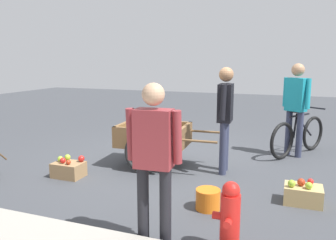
{
  "coord_description": "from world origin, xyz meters",
  "views": [
    {
      "loc": [
        -1.78,
        5.21,
        1.74
      ],
      "look_at": [
        0.13,
        0.09,
        0.75
      ],
      "focal_mm": 36.34,
      "sensor_mm": 36.0,
      "label": 1
    }
  ],
  "objects_px": {
    "fruit_cart": "(154,139)",
    "mixed_fruit_crate": "(303,194)",
    "apple_crate": "(69,169)",
    "bystander_person": "(154,151)",
    "plastic_bucket": "(208,199)",
    "fire_hydrant": "(230,217)",
    "bicycle": "(298,136)",
    "cyclist_person": "(296,101)",
    "vendor_person": "(225,111)"
  },
  "relations": [
    {
      "from": "bicycle",
      "to": "apple_crate",
      "type": "xyz_separation_m",
      "value": [
        3.2,
        2.48,
        -0.23
      ]
    },
    {
      "from": "cyclist_person",
      "to": "bystander_person",
      "type": "relative_size",
      "value": 1.08
    },
    {
      "from": "fruit_cart",
      "to": "bicycle",
      "type": "relative_size",
      "value": 1.17
    },
    {
      "from": "fruit_cart",
      "to": "fire_hydrant",
      "type": "height_order",
      "value": "fruit_cart"
    },
    {
      "from": "fruit_cart",
      "to": "bicycle",
      "type": "xyz_separation_m",
      "value": [
        -2.23,
        -1.52,
        -0.09
      ]
    },
    {
      "from": "vendor_person",
      "to": "fire_hydrant",
      "type": "bearing_deg",
      "value": 102.57
    },
    {
      "from": "bicycle",
      "to": "mixed_fruit_crate",
      "type": "distance_m",
      "value": 2.3
    },
    {
      "from": "fruit_cart",
      "to": "cyclist_person",
      "type": "relative_size",
      "value": 1.02
    },
    {
      "from": "bicycle",
      "to": "fire_hydrant",
      "type": "relative_size",
      "value": 2.15
    },
    {
      "from": "cyclist_person",
      "to": "apple_crate",
      "type": "xyz_separation_m",
      "value": [
        3.12,
        2.36,
        -0.87
      ]
    },
    {
      "from": "fruit_cart",
      "to": "apple_crate",
      "type": "xyz_separation_m",
      "value": [
        0.97,
        0.96,
        -0.32
      ]
    },
    {
      "from": "bystander_person",
      "to": "cyclist_person",
      "type": "bearing_deg",
      "value": -108.28
    },
    {
      "from": "vendor_person",
      "to": "apple_crate",
      "type": "bearing_deg",
      "value": 25.6
    },
    {
      "from": "fruit_cart",
      "to": "mixed_fruit_crate",
      "type": "height_order",
      "value": "fruit_cart"
    },
    {
      "from": "fruit_cart",
      "to": "fire_hydrant",
      "type": "relative_size",
      "value": 2.52
    },
    {
      "from": "vendor_person",
      "to": "fire_hydrant",
      "type": "relative_size",
      "value": 2.41
    },
    {
      "from": "cyclist_person",
      "to": "plastic_bucket",
      "type": "relative_size",
      "value": 5.79
    },
    {
      "from": "bicycle",
      "to": "plastic_bucket",
      "type": "xyz_separation_m",
      "value": [
        0.99,
        2.85,
        -0.23
      ]
    },
    {
      "from": "cyclist_person",
      "to": "apple_crate",
      "type": "bearing_deg",
      "value": 37.07
    },
    {
      "from": "cyclist_person",
      "to": "mixed_fruit_crate",
      "type": "relative_size",
      "value": 3.77
    },
    {
      "from": "apple_crate",
      "to": "mixed_fruit_crate",
      "type": "xyz_separation_m",
      "value": [
        -3.26,
        -0.2,
        -0.0
      ]
    },
    {
      "from": "cyclist_person",
      "to": "mixed_fruit_crate",
      "type": "distance_m",
      "value": 2.33
    },
    {
      "from": "fruit_cart",
      "to": "fire_hydrant",
      "type": "distance_m",
      "value": 2.68
    },
    {
      "from": "fruit_cart",
      "to": "bicycle",
      "type": "height_order",
      "value": "bicycle"
    },
    {
      "from": "plastic_bucket",
      "to": "mixed_fruit_crate",
      "type": "bearing_deg",
      "value": -151.86
    },
    {
      "from": "fire_hydrant",
      "to": "plastic_bucket",
      "type": "height_order",
      "value": "fire_hydrant"
    },
    {
      "from": "apple_crate",
      "to": "vendor_person",
      "type": "bearing_deg",
      "value": -154.4
    },
    {
      "from": "vendor_person",
      "to": "fire_hydrant",
      "type": "distance_m",
      "value": 2.32
    },
    {
      "from": "fruit_cart",
      "to": "fire_hydrant",
      "type": "xyz_separation_m",
      "value": [
        -1.64,
        2.12,
        -0.11
      ]
    },
    {
      "from": "fire_hydrant",
      "to": "apple_crate",
      "type": "distance_m",
      "value": 2.86
    },
    {
      "from": "bystander_person",
      "to": "fruit_cart",
      "type": "bearing_deg",
      "value": -67.01
    },
    {
      "from": "vendor_person",
      "to": "mixed_fruit_crate",
      "type": "xyz_separation_m",
      "value": [
        -1.13,
        0.82,
        -0.85
      ]
    },
    {
      "from": "mixed_fruit_crate",
      "to": "apple_crate",
      "type": "bearing_deg",
      "value": 3.46
    },
    {
      "from": "fire_hydrant",
      "to": "bystander_person",
      "type": "height_order",
      "value": "bystander_person"
    },
    {
      "from": "apple_crate",
      "to": "fire_hydrant",
      "type": "bearing_deg",
      "value": 155.99
    },
    {
      "from": "fire_hydrant",
      "to": "mixed_fruit_crate",
      "type": "bearing_deg",
      "value": -115.52
    },
    {
      "from": "bicycle",
      "to": "plastic_bucket",
      "type": "height_order",
      "value": "bicycle"
    },
    {
      "from": "bystander_person",
      "to": "vendor_person",
      "type": "bearing_deg",
      "value": -95.06
    },
    {
      "from": "bicycle",
      "to": "bystander_person",
      "type": "xyz_separation_m",
      "value": [
        1.28,
        3.76,
        0.56
      ]
    },
    {
      "from": "vendor_person",
      "to": "plastic_bucket",
      "type": "relative_size",
      "value": 5.64
    },
    {
      "from": "fire_hydrant",
      "to": "plastic_bucket",
      "type": "bearing_deg",
      "value": -63.79
    },
    {
      "from": "mixed_fruit_crate",
      "to": "fruit_cart",
      "type": "bearing_deg",
      "value": -18.51
    },
    {
      "from": "cyclist_person",
      "to": "apple_crate",
      "type": "distance_m",
      "value": 4.0
    },
    {
      "from": "bystander_person",
      "to": "plastic_bucket",
      "type": "bearing_deg",
      "value": -107.81
    },
    {
      "from": "mixed_fruit_crate",
      "to": "bystander_person",
      "type": "bearing_deg",
      "value": 47.78
    },
    {
      "from": "bystander_person",
      "to": "apple_crate",
      "type": "bearing_deg",
      "value": -33.64
    },
    {
      "from": "fire_hydrant",
      "to": "apple_crate",
      "type": "bearing_deg",
      "value": -24.01
    },
    {
      "from": "fruit_cart",
      "to": "cyclist_person",
      "type": "height_order",
      "value": "cyclist_person"
    },
    {
      "from": "cyclist_person",
      "to": "mixed_fruit_crate",
      "type": "xyz_separation_m",
      "value": [
        -0.14,
        2.16,
        -0.88
      ]
    },
    {
      "from": "fire_hydrant",
      "to": "fruit_cart",
      "type": "bearing_deg",
      "value": -52.35
    }
  ]
}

